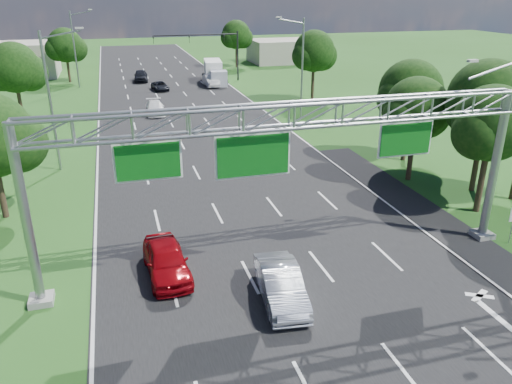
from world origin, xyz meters
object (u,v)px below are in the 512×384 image
object	(u,v)px
traffic_signal	(214,45)
silver_sedan	(281,284)
sign_gantry	(293,129)
red_coupe	(166,260)
box_truck	(214,72)

from	to	relation	value
traffic_signal	silver_sedan	world-z (taller)	traffic_signal
traffic_signal	silver_sedan	size ratio (longest dim) A/B	2.58
sign_gantry	red_coupe	distance (m)	8.48
traffic_signal	red_coupe	bearing A→B (deg)	-103.97
traffic_signal	silver_sedan	bearing A→B (deg)	-98.67
traffic_signal	red_coupe	distance (m)	53.99
traffic_signal	box_truck	xyz separation A→B (m)	(-0.28, -1.05, -3.70)
sign_gantry	box_truck	size ratio (longest dim) A/B	2.83
sign_gantry	silver_sedan	world-z (taller)	sign_gantry
traffic_signal	silver_sedan	distance (m)	56.45
red_coupe	box_truck	size ratio (longest dim) A/B	0.56
traffic_signal	box_truck	bearing A→B (deg)	-104.73
red_coupe	sign_gantry	bearing A→B (deg)	-10.74
red_coupe	silver_sedan	distance (m)	5.66
red_coupe	silver_sedan	size ratio (longest dim) A/B	0.98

